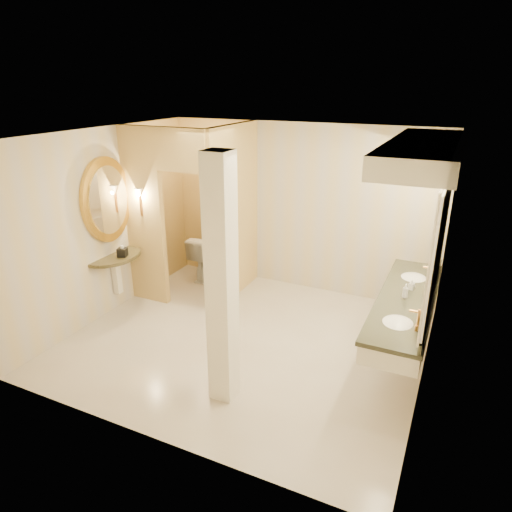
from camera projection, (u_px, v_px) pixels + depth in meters
The scene contains 16 objects.
floor at pixel (245, 340), 6.17m from camera, with size 4.50×4.50×0.00m, color beige.
ceiling at pixel (243, 136), 5.19m from camera, with size 4.50×4.50×0.00m, color silver.
wall_back at pixel (299, 208), 7.37m from camera, with size 4.50×0.02×2.70m, color beige.
wall_front at pixel (143, 317), 3.99m from camera, with size 4.50×0.02×2.70m, color beige.
wall_left at pixel (105, 224), 6.57m from camera, with size 0.02×4.00×2.70m, color beige.
wall_right at pixel (436, 278), 4.80m from camera, with size 0.02×4.00×2.70m, color beige.
toilet_closet at pixel (207, 214), 6.93m from camera, with size 1.50×1.55×2.70m.
wall_sconce at pixel (140, 194), 6.67m from camera, with size 0.14×0.14×0.42m.
vanity at pixel (417, 238), 5.14m from camera, with size 0.75×2.63×2.09m.
console_shelf at pixel (109, 224), 6.60m from camera, with size 0.94×0.94×1.92m.
pillar at pixel (222, 285), 4.63m from camera, with size 0.26×0.26×2.70m, color white.
tissue_box at pixel (122, 252), 6.66m from camera, with size 0.13×0.13×0.13m, color black.
toilet at pixel (208, 256), 8.01m from camera, with size 0.44×0.77×0.79m, color white.
soap_bottle_a at pixel (412, 285), 5.61m from camera, with size 0.06×0.06×0.13m, color beige.
soap_bottle_b at pixel (412, 285), 5.62m from camera, with size 0.09×0.09×0.12m, color silver.
soap_bottle_c at pixel (405, 291), 5.38m from camera, with size 0.07×0.07×0.18m, color #C6B28C.
Camera 1 is at (2.39, -4.78, 3.29)m, focal length 32.00 mm.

